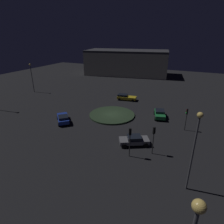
% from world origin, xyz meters
% --- Properties ---
extents(ground_plane, '(115.04, 115.04, 0.00)m').
position_xyz_m(ground_plane, '(0.00, 0.00, 0.00)').
color(ground_plane, black).
extents(roundabout_island, '(8.91, 8.91, 0.29)m').
position_xyz_m(roundabout_island, '(0.00, 0.00, 0.14)').
color(roundabout_island, '#263823').
rests_on(roundabout_island, ground_plane).
extents(car_blue, '(4.35, 4.25, 1.44)m').
position_xyz_m(car_blue, '(6.53, -6.81, 0.76)').
color(car_blue, '#1E38A5').
rests_on(car_blue, ground_plane).
extents(car_grey, '(3.63, 4.59, 1.41)m').
position_xyz_m(car_grey, '(8.37, 7.36, 0.75)').
color(car_grey, slate).
rests_on(car_grey, ground_plane).
extents(car_yellow, '(2.63, 4.76, 1.40)m').
position_xyz_m(car_yellow, '(-10.03, -0.90, 0.73)').
color(car_yellow, gold).
rests_on(car_yellow, ground_plane).
extents(car_green, '(4.48, 2.97, 1.46)m').
position_xyz_m(car_green, '(-2.97, 8.75, 0.78)').
color(car_green, '#1E7238').
rests_on(car_green, ground_plane).
extents(traffic_light_northeast, '(0.40, 0.37, 4.10)m').
position_xyz_m(traffic_light_northeast, '(11.33, 7.68, 2.92)').
color(traffic_light_northeast, '#2D2D2D').
rests_on(traffic_light_northeast, ground_plane).
extents(traffic_light_north, '(0.31, 0.36, 3.82)m').
position_xyz_m(traffic_light_north, '(0.55, 13.62, 2.73)').
color(traffic_light_north, '#2D2D2D').
rests_on(traffic_light_north, ground_plane).
extents(traffic_light_northeast_near, '(0.38, 0.39, 3.96)m').
position_xyz_m(traffic_light_northeast_near, '(9.48, 10.28, 2.82)').
color(traffic_light_northeast_near, '#2D2D2D').
rests_on(traffic_light_northeast_near, ground_plane).
extents(streetlamp_south_near, '(0.50, 0.50, 7.77)m').
position_xyz_m(streetlamp_south_near, '(-5.97, -26.63, 5.00)').
color(streetlamp_south_near, '#4C4C51').
rests_on(streetlamp_south_near, ground_plane).
extents(streetlamp_northeast, '(0.55, 0.55, 8.65)m').
position_xyz_m(streetlamp_northeast, '(14.21, 15.02, 5.75)').
color(streetlamp_northeast, '#4C4C51').
rests_on(streetlamp_northeast, ground_plane).
extents(store_building, '(18.67, 32.71, 9.29)m').
position_xyz_m(store_building, '(-40.06, -12.00, 4.65)').
color(store_building, '#B7B299').
rests_on(store_building, ground_plane).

